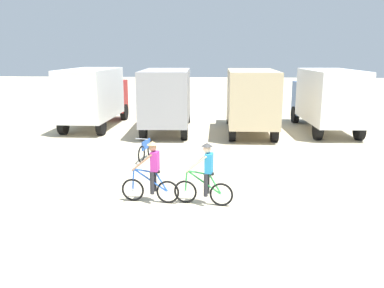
% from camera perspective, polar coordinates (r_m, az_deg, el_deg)
% --- Properties ---
extents(ground_plane, '(120.00, 120.00, 0.00)m').
position_cam_1_polar(ground_plane, '(10.77, -1.10, -10.77)').
color(ground_plane, beige).
extents(box_truck_white_box, '(2.47, 6.78, 3.35)m').
position_cam_1_polar(box_truck_white_box, '(24.22, -13.42, 6.68)').
color(box_truck_white_box, white).
rests_on(box_truck_white_box, ground).
extents(box_truck_grey_hauler, '(2.70, 6.86, 3.35)m').
position_cam_1_polar(box_truck_grey_hauler, '(22.43, -3.50, 6.54)').
color(box_truck_grey_hauler, '#9E9EA3').
rests_on(box_truck_grey_hauler, ground).
extents(box_truck_tan_camper, '(2.44, 6.77, 3.35)m').
position_cam_1_polar(box_truck_tan_camper, '(22.19, 8.14, 6.36)').
color(box_truck_tan_camper, '#CCB78E').
rests_on(box_truck_tan_camper, ground).
extents(box_truck_avon_van, '(2.70, 6.86, 3.35)m').
position_cam_1_polar(box_truck_avon_van, '(23.49, 18.21, 6.21)').
color(box_truck_avon_van, white).
rests_on(box_truck_avon_van, ground).
extents(cyclist_orange_shirt, '(1.73, 0.52, 1.82)m').
position_cam_1_polar(cyclist_orange_shirt, '(11.87, -5.61, -4.21)').
color(cyclist_orange_shirt, black).
rests_on(cyclist_orange_shirt, ground).
extents(cyclist_cowboy_hat, '(1.72, 0.54, 1.82)m').
position_cam_1_polar(cyclist_cowboy_hat, '(11.64, 1.86, -4.50)').
color(cyclist_cowboy_hat, black).
rests_on(cyclist_cowboy_hat, ground).
extents(bicycle_spare, '(0.52, 1.71, 0.97)m').
position_cam_1_polar(bicycle_spare, '(16.71, -6.39, -0.82)').
color(bicycle_spare, black).
rests_on(bicycle_spare, ground).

